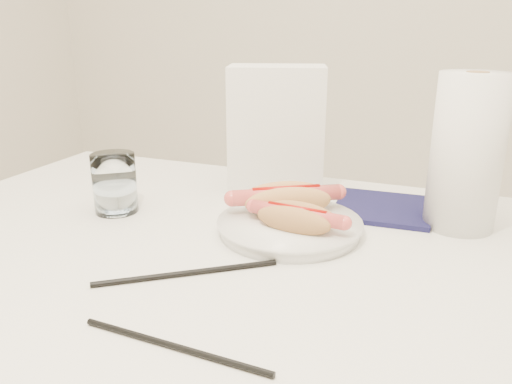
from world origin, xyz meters
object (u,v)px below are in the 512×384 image
(napkin_box, at_px, (276,130))
(paper_towel_roll, at_px, (467,153))
(plate, at_px, (289,228))
(water_glass, at_px, (115,183))
(table, at_px, (234,281))
(hotdog_left, at_px, (286,199))
(hotdog_right, at_px, (297,218))

(napkin_box, height_order, paper_towel_roll, paper_towel_roll)
(plate, xyz_separation_m, water_glass, (-0.32, -0.02, 0.04))
(table, bearing_deg, water_glass, 166.85)
(plate, distance_m, hotdog_left, 0.05)
(napkin_box, bearing_deg, water_glass, -151.84)
(napkin_box, bearing_deg, table, -100.81)
(plate, relative_size, hotdog_right, 1.46)
(paper_towel_roll, bearing_deg, table, -146.38)
(hotdog_left, xyz_separation_m, water_glass, (-0.30, -0.06, 0.01))
(water_glass, xyz_separation_m, paper_towel_roll, (0.57, 0.15, 0.07))
(plate, bearing_deg, napkin_box, 114.90)
(table, bearing_deg, paper_towel_roll, 33.62)
(plate, relative_size, water_glass, 2.12)
(paper_towel_roll, bearing_deg, hotdog_right, -146.08)
(table, xyz_separation_m, paper_towel_roll, (0.32, 0.21, 0.19))
(table, bearing_deg, hotdog_right, 32.77)
(table, bearing_deg, hotdog_left, 69.08)
(plate, height_order, napkin_box, napkin_box)
(plate, distance_m, hotdog_right, 0.04)
(paper_towel_roll, bearing_deg, napkin_box, 167.83)
(plate, height_order, water_glass, water_glass)
(water_glass, relative_size, paper_towel_roll, 0.42)
(hotdog_left, bearing_deg, plate, -96.08)
(hotdog_right, bearing_deg, napkin_box, 122.90)
(hotdog_right, relative_size, napkin_box, 0.62)
(hotdog_right, relative_size, water_glass, 1.45)
(hotdog_left, xyz_separation_m, hotdog_right, (0.04, -0.06, -0.00))
(table, distance_m, water_glass, 0.28)
(plate, height_order, paper_towel_roll, paper_towel_roll)
(hotdog_right, distance_m, water_glass, 0.34)
(table, height_order, hotdog_left, hotdog_left)
(water_glass, bearing_deg, table, -13.15)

